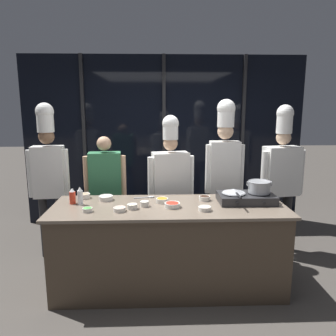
{
  "coord_description": "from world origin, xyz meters",
  "views": [
    {
      "loc": [
        -0.13,
        -3.26,
        1.95
      ],
      "look_at": [
        0.0,
        0.25,
        1.26
      ],
      "focal_mm": 35.0,
      "sensor_mm": 36.0,
      "label": 1
    }
  ],
  "objects_px": {
    "prep_bowl_soy_glaze": "(205,198)",
    "prep_bowl_mushrooms": "(84,196)",
    "chef_sous": "(170,178)",
    "squeeze_bottle_chili": "(72,196)",
    "prep_bowl_carrots": "(162,200)",
    "stock_pot": "(259,187)",
    "prep_bowl_noodles": "(132,206)",
    "prep_bowl_scallions": "(87,210)",
    "chef_pastry": "(281,171)",
    "prep_bowl_chicken": "(205,208)",
    "frying_pan": "(234,191)",
    "person_guest": "(105,185)",
    "prep_bowl_shrimp": "(119,209)",
    "prep_bowl_bean_sprouts": "(144,203)",
    "chef_line": "(224,163)",
    "squeeze_bottle_clear": "(80,196)",
    "prep_bowl_chili_flakes": "(172,205)",
    "serving_spoon_slotted": "(148,197)",
    "chef_head": "(49,168)",
    "prep_bowl_onion": "(106,198)",
    "portable_stove": "(246,198)"
  },
  "relations": [
    {
      "from": "prep_bowl_soy_glaze",
      "to": "prep_bowl_mushrooms",
      "type": "height_order",
      "value": "prep_bowl_mushrooms"
    },
    {
      "from": "prep_bowl_mushrooms",
      "to": "chef_sous",
      "type": "distance_m",
      "value": 1.09
    },
    {
      "from": "squeeze_bottle_chili",
      "to": "prep_bowl_carrots",
      "type": "relative_size",
      "value": 1.24
    },
    {
      "from": "stock_pot",
      "to": "prep_bowl_noodles",
      "type": "bearing_deg",
      "value": -172.1
    },
    {
      "from": "prep_bowl_scallions",
      "to": "prep_bowl_noodles",
      "type": "xyz_separation_m",
      "value": [
        0.43,
        0.07,
        0.01
      ]
    },
    {
      "from": "prep_bowl_mushrooms",
      "to": "chef_pastry",
      "type": "bearing_deg",
      "value": 11.89
    },
    {
      "from": "prep_bowl_scallions",
      "to": "prep_bowl_chicken",
      "type": "relative_size",
      "value": 0.78
    },
    {
      "from": "frying_pan",
      "to": "person_guest",
      "type": "relative_size",
      "value": 0.28
    },
    {
      "from": "prep_bowl_shrimp",
      "to": "prep_bowl_bean_sprouts",
      "type": "height_order",
      "value": "prep_bowl_bean_sprouts"
    },
    {
      "from": "prep_bowl_soy_glaze",
      "to": "prep_bowl_chicken",
      "type": "height_order",
      "value": "prep_bowl_soy_glaze"
    },
    {
      "from": "prep_bowl_soy_glaze",
      "to": "prep_bowl_chicken",
      "type": "xyz_separation_m",
      "value": [
        -0.05,
        -0.35,
        -0.0
      ]
    },
    {
      "from": "stock_pot",
      "to": "prep_bowl_noodles",
      "type": "distance_m",
      "value": 1.36
    },
    {
      "from": "chef_pastry",
      "to": "prep_bowl_noodles",
      "type": "bearing_deg",
      "value": 16.46
    },
    {
      "from": "prep_bowl_bean_sprouts",
      "to": "chef_line",
      "type": "bearing_deg",
      "value": 38.32
    },
    {
      "from": "prep_bowl_chicken",
      "to": "chef_line",
      "type": "relative_size",
      "value": 0.06
    },
    {
      "from": "prep_bowl_scallions",
      "to": "person_guest",
      "type": "relative_size",
      "value": 0.06
    },
    {
      "from": "prep_bowl_soy_glaze",
      "to": "prep_bowl_carrots",
      "type": "relative_size",
      "value": 0.92
    },
    {
      "from": "squeeze_bottle_clear",
      "to": "prep_bowl_chili_flakes",
      "type": "relative_size",
      "value": 1.2
    },
    {
      "from": "prep_bowl_chicken",
      "to": "prep_bowl_carrots",
      "type": "xyz_separation_m",
      "value": [
        -0.42,
        0.29,
        0.0
      ]
    },
    {
      "from": "prep_bowl_shrimp",
      "to": "serving_spoon_slotted",
      "type": "height_order",
      "value": "prep_bowl_shrimp"
    },
    {
      "from": "chef_head",
      "to": "person_guest",
      "type": "distance_m",
      "value": 0.73
    },
    {
      "from": "stock_pot",
      "to": "squeeze_bottle_clear",
      "type": "bearing_deg",
      "value": -179.24
    },
    {
      "from": "prep_bowl_onion",
      "to": "prep_bowl_bean_sprouts",
      "type": "bearing_deg",
      "value": -28.91
    },
    {
      "from": "prep_bowl_noodles",
      "to": "chef_sous",
      "type": "xyz_separation_m",
      "value": [
        0.42,
        0.85,
        0.1
      ]
    },
    {
      "from": "prep_bowl_noodles",
      "to": "prep_bowl_onion",
      "type": "height_order",
      "value": "same"
    },
    {
      "from": "squeeze_bottle_chili",
      "to": "person_guest",
      "type": "xyz_separation_m",
      "value": [
        0.24,
        0.7,
        -0.05
      ]
    },
    {
      "from": "prep_bowl_carrots",
      "to": "chef_sous",
      "type": "bearing_deg",
      "value": 79.54
    },
    {
      "from": "squeeze_bottle_clear",
      "to": "prep_bowl_soy_glaze",
      "type": "distance_m",
      "value": 1.33
    },
    {
      "from": "prep_bowl_soy_glaze",
      "to": "person_guest",
      "type": "bearing_deg",
      "value": 151.71
    },
    {
      "from": "frying_pan",
      "to": "portable_stove",
      "type": "bearing_deg",
      "value": 1.94
    },
    {
      "from": "stock_pot",
      "to": "person_guest",
      "type": "relative_size",
      "value": 0.17
    },
    {
      "from": "serving_spoon_slotted",
      "to": "person_guest",
      "type": "relative_size",
      "value": 0.15
    },
    {
      "from": "chef_head",
      "to": "squeeze_bottle_chili",
      "type": "bearing_deg",
      "value": 118.41
    },
    {
      "from": "prep_bowl_bean_sprouts",
      "to": "serving_spoon_slotted",
      "type": "height_order",
      "value": "prep_bowl_bean_sprouts"
    },
    {
      "from": "squeeze_bottle_clear",
      "to": "prep_bowl_noodles",
      "type": "bearing_deg",
      "value": -16.23
    },
    {
      "from": "prep_bowl_onion",
      "to": "prep_bowl_chili_flakes",
      "type": "bearing_deg",
      "value": -21.22
    },
    {
      "from": "chef_pastry",
      "to": "portable_stove",
      "type": "bearing_deg",
      "value": 38.37
    },
    {
      "from": "prep_bowl_onion",
      "to": "serving_spoon_slotted",
      "type": "height_order",
      "value": "prep_bowl_onion"
    },
    {
      "from": "chef_line",
      "to": "serving_spoon_slotted",
      "type": "bearing_deg",
      "value": 26.32
    },
    {
      "from": "prep_bowl_soy_glaze",
      "to": "prep_bowl_onion",
      "type": "bearing_deg",
      "value": 177.47
    },
    {
      "from": "prep_bowl_carrots",
      "to": "chef_sous",
      "type": "distance_m",
      "value": 0.66
    },
    {
      "from": "prep_bowl_scallions",
      "to": "chef_line",
      "type": "xyz_separation_m",
      "value": [
        1.53,
        0.93,
        0.29
      ]
    },
    {
      "from": "stock_pot",
      "to": "prep_bowl_shrimp",
      "type": "height_order",
      "value": "stock_pot"
    },
    {
      "from": "portable_stove",
      "to": "chef_sous",
      "type": "relative_size",
      "value": 0.33
    },
    {
      "from": "prep_bowl_scallions",
      "to": "prep_bowl_bean_sprouts",
      "type": "bearing_deg",
      "value": 15.45
    },
    {
      "from": "prep_bowl_chicken",
      "to": "chef_line",
      "type": "xyz_separation_m",
      "value": [
        0.38,
        0.93,
        0.29
      ]
    },
    {
      "from": "prep_bowl_mushrooms",
      "to": "prep_bowl_bean_sprouts",
      "type": "distance_m",
      "value": 0.76
    },
    {
      "from": "frying_pan",
      "to": "prep_bowl_scallions",
      "type": "bearing_deg",
      "value": -170.32
    },
    {
      "from": "prep_bowl_chili_flakes",
      "to": "prep_bowl_shrimp",
      "type": "relative_size",
      "value": 1.31
    },
    {
      "from": "frying_pan",
      "to": "prep_bowl_onion",
      "type": "bearing_deg",
      "value": 174.43
    }
  ]
}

